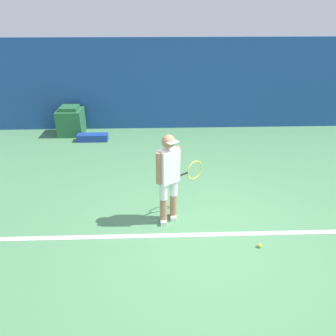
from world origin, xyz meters
TOP-DOWN VIEW (x-y plane):
  - ground_plane at (0.00, 0.00)m, footprint 24.00×24.00m
  - back_wall at (0.00, 5.32)m, footprint 24.00×0.10m
  - court_baseline at (0.00, -0.08)m, footprint 21.60×0.10m
  - tennis_player at (-0.48, 0.37)m, footprint 0.83×0.64m
  - tennis_ball at (0.92, -0.42)m, footprint 0.07×0.07m
  - covered_chair at (-3.19, 4.85)m, footprint 0.71×0.74m
  - equipment_bag at (-2.49, 4.26)m, footprint 0.85×0.29m

SIDE VIEW (x-z plane):
  - ground_plane at x=0.00m, z-range 0.00..0.00m
  - court_baseline at x=0.00m, z-range 0.00..0.01m
  - tennis_ball at x=0.92m, z-range 0.00..0.07m
  - equipment_bag at x=-2.49m, z-range 0.00..0.20m
  - covered_chair at x=-3.19m, z-range -0.02..0.81m
  - tennis_player at x=-0.48m, z-range 0.09..1.70m
  - back_wall at x=0.00m, z-range 0.00..2.65m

